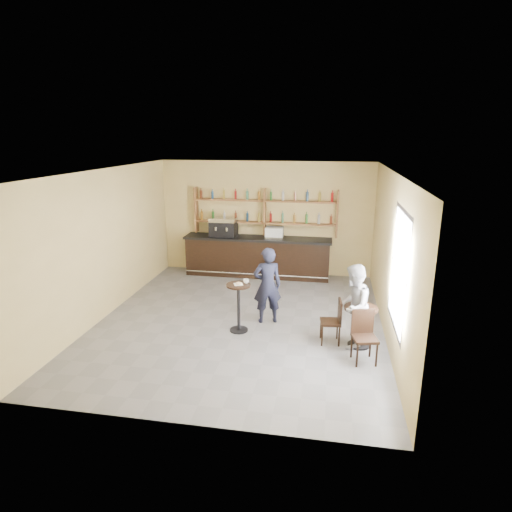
% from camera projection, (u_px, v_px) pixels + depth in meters
% --- Properties ---
extents(floor, '(7.00, 7.00, 0.00)m').
position_uv_depth(floor, '(241.00, 321.00, 9.27)').
color(floor, slate).
rests_on(floor, ground).
extents(ceiling, '(7.00, 7.00, 0.00)m').
position_uv_depth(ceiling, '(239.00, 171.00, 8.40)').
color(ceiling, white).
rests_on(ceiling, wall_back).
extents(wall_back, '(7.00, 0.00, 7.00)m').
position_uv_depth(wall_back, '(266.00, 218.00, 12.15)').
color(wall_back, tan).
rests_on(wall_back, floor).
extents(wall_front, '(7.00, 0.00, 7.00)m').
position_uv_depth(wall_front, '(183.00, 319.00, 5.52)').
color(wall_front, tan).
rests_on(wall_front, floor).
extents(wall_left, '(0.00, 7.00, 7.00)m').
position_uv_depth(wall_left, '(106.00, 244.00, 9.33)').
color(wall_left, tan).
rests_on(wall_left, floor).
extents(wall_right, '(0.00, 7.00, 7.00)m').
position_uv_depth(wall_right, '(390.00, 257.00, 8.33)').
color(wall_right, tan).
rests_on(wall_right, floor).
extents(window_pane, '(0.00, 2.00, 2.00)m').
position_uv_depth(window_pane, '(399.00, 270.00, 7.17)').
color(window_pane, white).
rests_on(window_pane, wall_right).
extents(window_frame, '(0.04, 1.70, 2.10)m').
position_uv_depth(window_frame, '(399.00, 270.00, 7.17)').
color(window_frame, black).
rests_on(window_frame, wall_right).
extents(shelf_unit, '(4.00, 0.26, 1.40)m').
position_uv_depth(shelf_unit, '(265.00, 212.00, 11.97)').
color(shelf_unit, brown).
rests_on(shelf_unit, wall_back).
extents(liquor_bottles, '(3.68, 0.10, 1.00)m').
position_uv_depth(liquor_bottles, '(265.00, 206.00, 11.92)').
color(liquor_bottles, '#8C5919').
rests_on(liquor_bottles, shelf_unit).
extents(bar_counter, '(4.13, 0.81, 1.12)m').
position_uv_depth(bar_counter, '(257.00, 256.00, 12.13)').
color(bar_counter, black).
rests_on(bar_counter, floor).
extents(espresso_machine, '(0.77, 0.52, 0.53)m').
position_uv_depth(espresso_machine, '(223.00, 227.00, 12.07)').
color(espresso_machine, black).
rests_on(espresso_machine, bar_counter).
extents(pastry_case, '(0.56, 0.47, 0.30)m').
position_uv_depth(pastry_case, '(275.00, 233.00, 11.86)').
color(pastry_case, silver).
rests_on(pastry_case, bar_counter).
extents(pedestal_table, '(0.49, 0.49, 1.01)m').
position_uv_depth(pedestal_table, '(239.00, 308.00, 8.68)').
color(pedestal_table, black).
rests_on(pedestal_table, floor).
extents(napkin, '(0.22, 0.22, 0.00)m').
position_uv_depth(napkin, '(238.00, 284.00, 8.54)').
color(napkin, white).
rests_on(napkin, pedestal_table).
extents(donut, '(0.12, 0.12, 0.04)m').
position_uv_depth(donut, '(239.00, 283.00, 8.52)').
color(donut, '#C08846').
rests_on(donut, napkin).
extents(cup_pedestal, '(0.11, 0.11, 0.09)m').
position_uv_depth(cup_pedestal, '(246.00, 281.00, 8.60)').
color(cup_pedestal, white).
rests_on(cup_pedestal, pedestal_table).
extents(man_main, '(0.70, 0.56, 1.65)m').
position_uv_depth(man_main, '(267.00, 285.00, 9.02)').
color(man_main, black).
rests_on(man_main, floor).
extents(cafe_table, '(0.67, 0.67, 0.79)m').
position_uv_depth(cafe_table, '(360.00, 327.00, 8.07)').
color(cafe_table, black).
rests_on(cafe_table, floor).
extents(cup_cafe, '(0.11, 0.11, 0.09)m').
position_uv_depth(cup_cafe, '(364.00, 305.00, 7.94)').
color(cup_cafe, white).
rests_on(cup_cafe, cafe_table).
extents(chair_west, '(0.42, 0.42, 0.88)m').
position_uv_depth(chair_west, '(330.00, 321.00, 8.20)').
color(chair_west, black).
rests_on(chair_west, floor).
extents(chair_south, '(0.49, 0.49, 0.93)m').
position_uv_depth(chair_south, '(365.00, 338.00, 7.48)').
color(chair_south, black).
rests_on(chair_south, floor).
extents(patron_second, '(0.77, 0.90, 1.61)m').
position_uv_depth(patron_second, '(353.00, 306.00, 7.99)').
color(patron_second, gray).
rests_on(patron_second, floor).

